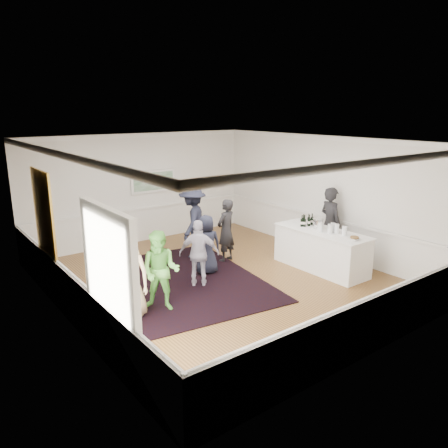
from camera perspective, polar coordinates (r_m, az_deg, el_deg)
floor at (r=10.25m, az=-0.32°, el=-7.36°), size 8.00×8.00×0.00m
ceiling at (r=9.51m, az=-0.35°, el=10.80°), size 7.00×8.00×0.02m
wall_left at (r=8.24m, az=-20.30°, el=-2.11°), size 0.02×8.00×3.20m
wall_right at (r=12.12m, az=13.09°, el=3.65°), size 0.02×8.00×3.20m
wall_back at (r=13.12m, az=-10.84°, el=4.60°), size 7.00×0.02×3.20m
wall_front at (r=7.09m, az=19.40°, el=-4.72°), size 7.00×0.02×3.20m
wainscoting at (r=10.07m, az=-0.33°, el=-4.72°), size 7.00×8.00×1.00m
mirror at (r=9.42m, az=-22.47°, el=1.00°), size 0.05×1.25×1.85m
doorway at (r=6.60m, az=-14.78°, el=-7.48°), size 0.10×1.78×2.56m
landscape_painting at (r=13.22m, az=-9.22°, el=5.54°), size 1.44×0.06×0.66m
area_rug at (r=10.22m, az=-5.68°, el=-7.42°), size 3.98×4.88×0.02m
serving_table at (r=11.04m, az=12.55°, el=-3.30°), size 0.93×2.45×0.99m
bartender at (r=11.75m, az=13.70°, el=0.07°), size 0.57×0.77×1.92m
guest_tan at (r=8.38m, az=-12.51°, el=-6.27°), size 1.00×1.05×1.80m
guest_green at (r=8.63m, az=-8.29°, el=-6.11°), size 0.99×0.99×1.61m
guest_lilac at (r=9.71m, az=-3.27°, el=-3.85°), size 0.94×0.82×1.52m
guest_dark_a at (r=11.59m, az=-4.12°, el=0.31°), size 1.41×1.39×1.94m
guest_dark_b at (r=11.27m, az=0.25°, el=-0.85°), size 0.68×0.54×1.65m
guest_navy at (r=10.46m, az=-2.30°, el=-2.70°), size 0.81×0.65×1.44m
wine_bottles at (r=11.23m, az=10.75°, el=0.55°), size 0.42×0.18×0.31m
juice_pitchers at (r=10.69m, az=14.03°, el=-0.57°), size 0.34×0.68×0.24m
ice_bucket at (r=11.04m, az=12.14°, el=0.01°), size 0.26×0.26×0.25m
nut_bowl at (r=10.30m, az=16.68°, el=-1.81°), size 0.24×0.24×0.07m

